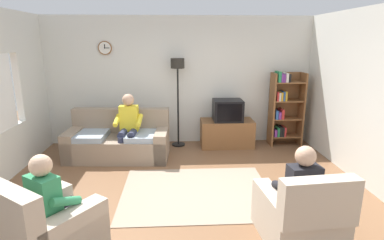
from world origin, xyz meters
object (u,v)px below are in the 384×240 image
at_px(person_on_couch, 128,124).
at_px(floor_lamp, 178,78).
at_px(armchair_near_window, 49,230).
at_px(bookshelf, 284,107).
at_px(couch, 119,142).
at_px(person_in_right_armchair, 298,187).
at_px(tv_stand, 227,133).
at_px(armchair_near_bookshelf, 300,217).
at_px(tv, 228,110).
at_px(person_in_left_armchair, 53,199).

bearing_deg(person_on_couch, floor_lamp, 38.73).
bearing_deg(armchair_near_window, bookshelf, 43.20).
xyz_separation_m(couch, person_in_right_armchair, (2.47, -2.61, 0.29)).
bearing_deg(tv_stand, armchair_near_bookshelf, -84.91).
xyz_separation_m(couch, tv, (2.19, 0.52, 0.48)).
height_order(couch, person_in_right_armchair, person_in_right_armchair).
bearing_deg(person_on_couch, tv_stand, 18.31).
height_order(couch, armchair_near_bookshelf, same).
bearing_deg(armchair_near_window, person_on_couch, 80.60).
height_order(couch, person_on_couch, person_on_couch).
relative_size(person_on_couch, person_in_right_armchair, 1.11).
xyz_separation_m(armchair_near_bookshelf, person_in_right_armchair, (-0.01, 0.09, 0.32)).
bearing_deg(tv_stand, couch, -166.11).
relative_size(couch, armchair_near_window, 1.65).
bearing_deg(person_on_couch, couch, 153.45).
distance_m(floor_lamp, person_in_right_armchair, 3.61).
bearing_deg(tv, person_in_left_armchair, -126.02).
bearing_deg(tv, bookshelf, 4.43).
bearing_deg(couch, bookshelf, 10.16).
xyz_separation_m(couch, armchair_near_bookshelf, (2.48, -2.70, -0.02)).
bearing_deg(person_in_right_armchair, tv, 95.13).
xyz_separation_m(tv, person_in_right_armchair, (0.28, -3.13, -0.18)).
relative_size(bookshelf, armchair_near_window, 1.34).
relative_size(couch, person_in_left_armchair, 1.74).
height_order(tv_stand, tv, tv).
distance_m(person_in_left_armchair, person_in_right_armchair, 2.64).
bearing_deg(armchair_near_window, couch, 85.40).
distance_m(couch, armchair_near_window, 2.81).
bearing_deg(person_in_left_armchair, floor_lamp, 68.48).
distance_m(floor_lamp, person_on_couch, 1.42).
bearing_deg(bookshelf, tv_stand, -176.71).
relative_size(floor_lamp, armchair_near_bookshelf, 1.95).
height_order(bookshelf, armchair_near_bookshelf, bookshelf).
xyz_separation_m(tv_stand, bookshelf, (1.22, 0.07, 0.53)).
bearing_deg(person_on_couch, armchair_near_window, -99.40).
distance_m(tv, person_in_right_armchair, 3.14).
bearing_deg(tv, couch, -166.71).
relative_size(bookshelf, person_in_right_armchair, 1.42).
distance_m(bookshelf, person_on_couch, 3.27).
bearing_deg(armchair_near_bookshelf, person_in_right_armchair, 95.09).
bearing_deg(floor_lamp, person_in_left_armchair, -111.52).
distance_m(tv_stand, person_in_left_armchair, 4.05).
relative_size(couch, person_on_couch, 1.57).
xyz_separation_m(person_on_couch, person_in_right_armchair, (2.25, -2.50, -0.09)).
distance_m(floor_lamp, person_in_left_armchair, 3.72).
distance_m(tv_stand, armchair_near_window, 4.12).
distance_m(tv_stand, person_in_right_armchair, 3.18).
xyz_separation_m(person_on_couch, person_in_left_armchair, (-0.39, -2.62, -0.09)).
bearing_deg(tv_stand, person_in_left_armchair, -125.82).
distance_m(tv, armchair_near_window, 4.13).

